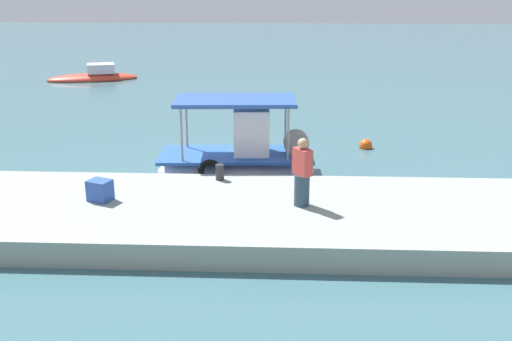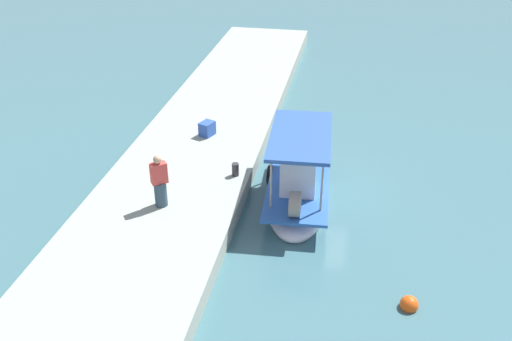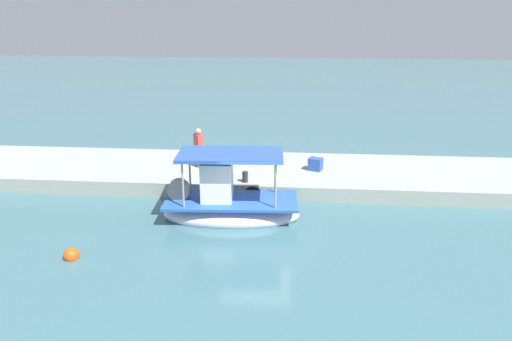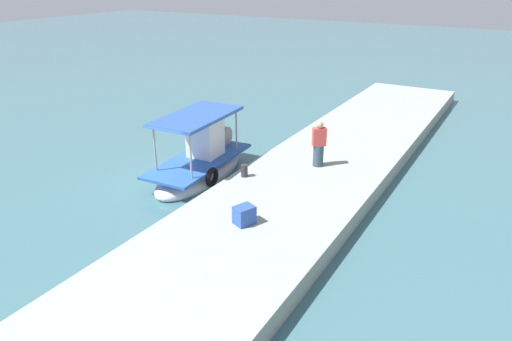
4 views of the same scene
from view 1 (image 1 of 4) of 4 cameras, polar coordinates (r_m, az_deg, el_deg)
ground_plane at (r=20.16m, az=-4.60°, el=0.04°), size 120.00×120.00×0.00m
dock_quay at (r=15.70m, az=-6.73°, el=-4.21°), size 36.00×4.87×0.62m
main_fishing_boat at (r=19.40m, az=-1.63°, el=0.96°), size 5.13×2.34×2.86m
fisherman_near_bollard at (r=15.20m, az=4.34°, el=-0.45°), size 0.54×0.56×1.75m
mooring_bollard at (r=17.23m, az=-3.41°, el=-0.15°), size 0.24×0.24×0.45m
cargo_crate at (r=16.15m, az=-14.40°, el=-1.81°), size 0.69×0.63×0.55m
marker_buoy at (r=22.96m, az=10.23°, el=2.32°), size 0.48×0.48×0.48m
moored_boat_near at (r=38.48m, az=-14.95°, el=8.43°), size 5.61×3.25×1.20m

